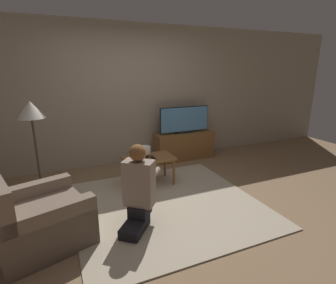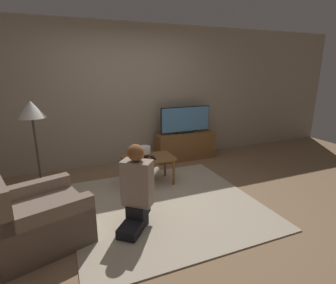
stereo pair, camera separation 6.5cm
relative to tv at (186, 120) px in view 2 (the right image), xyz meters
The scene contains 11 objects.
ground_plane 2.11m from the tv, 123.52° to the right, with size 10.00×10.00×0.00m, color #896B4C.
wall_back 1.22m from the tv, 164.38° to the left, with size 10.00×0.06×2.60m.
rug 2.11m from the tv, 123.52° to the right, with size 2.41×2.33×0.02m.
tv_stand 0.54m from the tv, 90.00° to the right, with size 1.22×0.37×0.54m.
tv is the anchor object (origin of this frame).
coffee_table 1.48m from the tv, 139.75° to the right, with size 0.78×0.45×0.46m.
floor_lamp 2.75m from the tv, 166.03° to the right, with size 0.36×0.36×1.38m.
armchair 3.26m from the tv, 144.71° to the right, with size 1.08×1.04×0.83m.
person_kneeling 2.51m from the tv, 128.82° to the right, with size 0.68×0.76×0.98m.
table_lamp 1.47m from the tv, 141.95° to the right, with size 0.18×0.18×0.17m.
remote 1.49m from the tv, 135.85° to the right, with size 0.04×0.15×0.02m.
Camera 2 is at (-1.20, -2.98, 1.79)m, focal length 28.00 mm.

